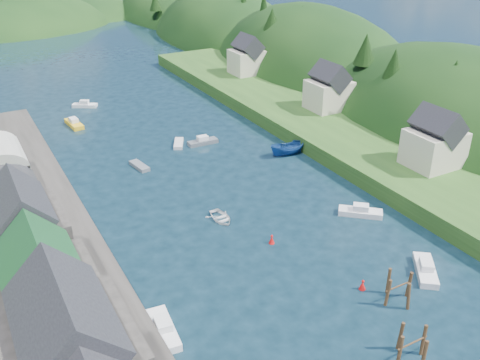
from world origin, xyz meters
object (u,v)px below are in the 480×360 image
piling_cluster_near (411,348)px  piling_cluster_far (398,291)px  channel_buoy_near (363,285)px  channel_buoy_far (272,240)px

piling_cluster_near → piling_cluster_far: piling_cluster_near is taller
piling_cluster_far → channel_buoy_near: 3.55m
piling_cluster_far → channel_buoy_far: piling_cluster_far is taller
channel_buoy_near → piling_cluster_far: bearing=-59.7°
piling_cluster_near → channel_buoy_far: size_ratio=3.31×
piling_cluster_far → channel_buoy_far: 15.39m
channel_buoy_near → channel_buoy_far: 11.97m
channel_buoy_near → channel_buoy_far: bearing=107.2°
channel_buoy_near → channel_buoy_far: size_ratio=1.00×
piling_cluster_near → piling_cluster_far: bearing=54.2°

